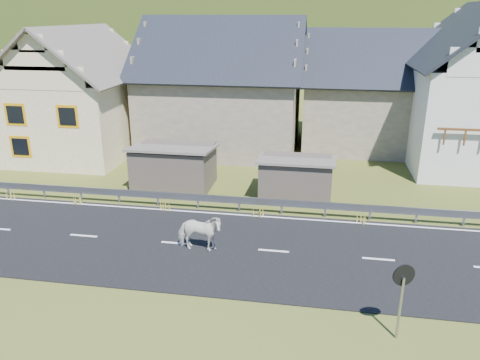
# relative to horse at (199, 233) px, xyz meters

# --- Properties ---
(ground) EXTENTS (160.00, 160.00, 0.00)m
(ground) POSITION_rel_horse_xyz_m (-1.13, 0.43, -0.81)
(ground) COLOR #3A4116
(ground) RESTS_ON ground
(road) EXTENTS (60.00, 7.00, 0.04)m
(road) POSITION_rel_horse_xyz_m (-1.13, 0.43, -0.79)
(road) COLOR black
(road) RESTS_ON ground
(lane_markings) EXTENTS (60.00, 6.60, 0.01)m
(lane_markings) POSITION_rel_horse_xyz_m (-1.13, 0.43, -0.77)
(lane_markings) COLOR silver
(lane_markings) RESTS_ON road
(guardrail) EXTENTS (28.10, 0.09, 0.75)m
(guardrail) POSITION_rel_horse_xyz_m (-1.13, 4.11, -0.25)
(guardrail) COLOR #93969B
(guardrail) RESTS_ON ground
(shed_left) EXTENTS (4.30, 3.30, 2.40)m
(shed_left) POSITION_rel_horse_xyz_m (-3.13, 6.93, 0.29)
(shed_left) COLOR brown
(shed_left) RESTS_ON ground
(shed_right) EXTENTS (3.80, 2.90, 2.20)m
(shed_right) POSITION_rel_horse_xyz_m (3.37, 6.43, 0.19)
(shed_right) COLOR brown
(shed_right) RESTS_ON ground
(house_cream) EXTENTS (7.80, 9.80, 8.30)m
(house_cream) POSITION_rel_horse_xyz_m (-11.13, 12.43, 3.55)
(house_cream) COLOR #FFECBA
(house_cream) RESTS_ON ground
(house_stone_a) EXTENTS (10.80, 9.80, 8.90)m
(house_stone_a) POSITION_rel_horse_xyz_m (-2.13, 15.43, 3.82)
(house_stone_a) COLOR gray
(house_stone_a) RESTS_ON ground
(house_stone_b) EXTENTS (9.80, 8.80, 8.10)m
(house_stone_b) POSITION_rel_horse_xyz_m (7.87, 17.43, 3.42)
(house_stone_b) COLOR gray
(house_stone_b) RESTS_ON ground
(mountain) EXTENTS (440.00, 280.00, 260.00)m
(mountain) POSITION_rel_horse_xyz_m (3.87, 180.43, -20.81)
(mountain) COLOR #22300E
(mountain) RESTS_ON ground
(conifer_patch) EXTENTS (76.00, 50.00, 28.00)m
(conifer_patch) POSITION_rel_horse_xyz_m (-56.13, 110.43, 5.19)
(conifer_patch) COLOR black
(conifer_patch) RESTS_ON ground
(horse) EXTENTS (0.84, 1.83, 1.54)m
(horse) POSITION_rel_horse_xyz_m (0.00, 0.00, 0.00)
(horse) COLOR silver
(horse) RESTS_ON road
(traffic_mirror) EXTENTS (0.63, 0.29, 2.36)m
(traffic_mirror) POSITION_rel_horse_xyz_m (6.88, -4.08, 0.92)
(traffic_mirror) COLOR #93969B
(traffic_mirror) RESTS_ON ground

